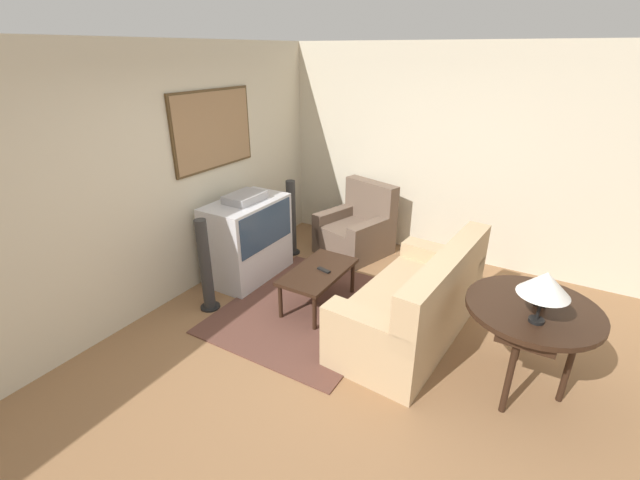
% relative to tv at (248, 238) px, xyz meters
% --- Properties ---
extents(ground_plane, '(12.00, 12.00, 0.00)m').
position_rel_tv_xyz_m(ground_plane, '(-0.78, -1.69, -0.50)').
color(ground_plane, '#8E6642').
extents(wall_back, '(12.00, 0.10, 2.70)m').
position_rel_tv_xyz_m(wall_back, '(-0.76, 0.44, 0.85)').
color(wall_back, beige).
rests_on(wall_back, ground_plane).
extents(wall_right, '(0.06, 12.00, 2.70)m').
position_rel_tv_xyz_m(wall_right, '(1.85, -1.69, 0.85)').
color(wall_right, beige).
rests_on(wall_right, ground_plane).
extents(area_rug, '(2.00, 1.65, 0.01)m').
position_rel_tv_xyz_m(area_rug, '(-0.28, -1.03, -0.50)').
color(area_rug, brown).
rests_on(area_rug, ground_plane).
extents(tv, '(1.03, 0.60, 1.07)m').
position_rel_tv_xyz_m(tv, '(0.00, 0.00, 0.00)').
color(tv, silver).
rests_on(tv, ground_plane).
extents(couch, '(1.88, 1.01, 0.96)m').
position_rel_tv_xyz_m(couch, '(-0.13, -2.16, -0.17)').
color(couch, tan).
rests_on(couch, ground_plane).
extents(armchair, '(1.03, 1.03, 0.96)m').
position_rel_tv_xyz_m(armchair, '(1.30, -0.83, -0.20)').
color(armchair, brown).
rests_on(armchair, ground_plane).
extents(coffee_table, '(0.94, 0.51, 0.44)m').
position_rel_tv_xyz_m(coffee_table, '(-0.15, -1.08, -0.12)').
color(coffee_table, black).
rests_on(coffee_table, ground_plane).
extents(console_table, '(1.01, 1.01, 0.78)m').
position_rel_tv_xyz_m(console_table, '(-0.37, -3.16, 0.21)').
color(console_table, black).
rests_on(console_table, ground_plane).
extents(table_lamp, '(0.36, 0.36, 0.41)m').
position_rel_tv_xyz_m(table_lamp, '(-0.58, -3.19, 0.60)').
color(table_lamp, black).
rests_on(table_lamp, console_table).
extents(mantel_clock, '(0.14, 0.10, 0.19)m').
position_rel_tv_xyz_m(mantel_clock, '(-0.28, -3.19, 0.38)').
color(mantel_clock, black).
rests_on(mantel_clock, console_table).
extents(remote, '(0.08, 0.17, 0.02)m').
position_rel_tv_xyz_m(remote, '(-0.14, -1.14, -0.06)').
color(remote, black).
rests_on(remote, coffee_table).
extents(speaker_tower_left, '(0.21, 0.21, 1.04)m').
position_rel_tv_xyz_m(speaker_tower_left, '(-0.80, -0.09, -0.01)').
color(speaker_tower_left, black).
rests_on(speaker_tower_left, ground_plane).
extents(speaker_tower_right, '(0.21, 0.21, 1.04)m').
position_rel_tv_xyz_m(speaker_tower_right, '(0.80, -0.09, -0.01)').
color(speaker_tower_right, black).
rests_on(speaker_tower_right, ground_plane).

